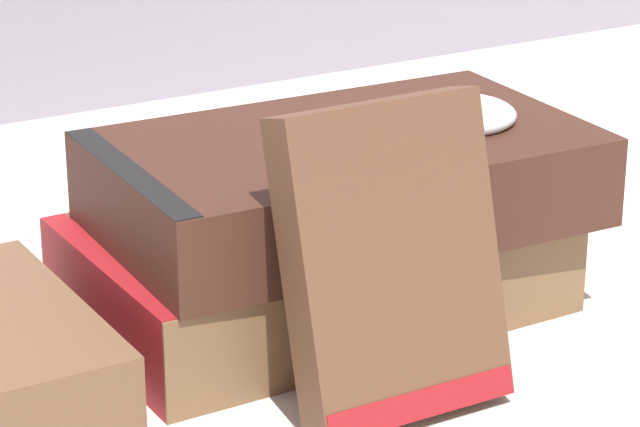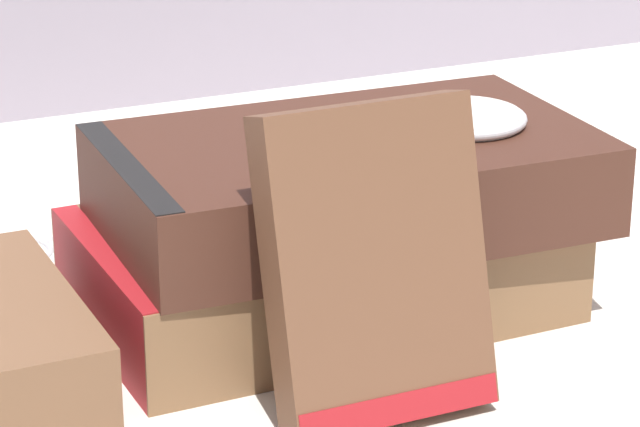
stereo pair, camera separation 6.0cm
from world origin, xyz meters
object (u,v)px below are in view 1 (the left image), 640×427
Objects in this scene: book_leaning_front at (385,274)px; reading_glasses at (29,246)px; pocket_watch at (454,114)px; book_flat_bottom at (303,267)px; book_flat_top at (334,181)px.

book_leaning_front is 0.25m from reading_glasses.
pocket_watch is (0.09, 0.08, 0.03)m from book_leaning_front.
book_leaning_front is at bearing -101.00° from book_flat_bottom.
book_flat_top is (0.01, -0.01, 0.04)m from book_flat_bottom.
book_flat_top reaches higher than reading_glasses.
book_flat_top is 3.64× the size of pocket_watch.
book_flat_top is 1.73× the size of book_leaning_front.
book_flat_bottom is at bearing 168.88° from pocket_watch.
pocket_watch is (0.06, -0.01, 0.02)m from book_flat_top.
reading_glasses is at bearing 106.18° from book_leaning_front.
book_leaning_front reaches higher than book_flat_bottom.
book_flat_bottom is at bearing -80.72° from reading_glasses.
book_leaning_front is 2.10× the size of pocket_watch.
book_leaning_front is at bearing -96.63° from reading_glasses.
pocket_watch is at bearing -11.89° from book_flat_bottom.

